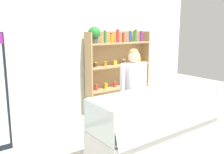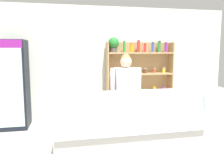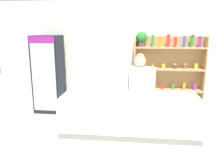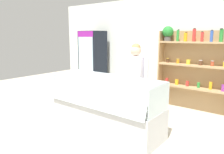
{
  "view_description": "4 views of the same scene",
  "coord_description": "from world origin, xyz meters",
  "px_view_note": "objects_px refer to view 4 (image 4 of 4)",
  "views": [
    {
      "loc": [
        -2.46,
        -2.44,
        1.93
      ],
      "look_at": [
        -0.17,
        0.68,
        1.16
      ],
      "focal_mm": 40.0,
      "sensor_mm": 36.0,
      "label": 1
    },
    {
      "loc": [
        -0.68,
        -3.03,
        1.65
      ],
      "look_at": [
        0.05,
        0.59,
        1.19
      ],
      "focal_mm": 35.0,
      "sensor_mm": 36.0,
      "label": 2
    },
    {
      "loc": [
        0.24,
        -3.2,
        2.01
      ],
      "look_at": [
        -0.16,
        0.56,
        1.17
      ],
      "focal_mm": 35.0,
      "sensor_mm": 36.0,
      "label": 3
    },
    {
      "loc": [
        2.61,
        -2.9,
        1.73
      ],
      "look_at": [
        -0.06,
        0.49,
        0.91
      ],
      "focal_mm": 35.0,
      "sensor_mm": 36.0,
      "label": 4
    }
  ],
  "objects_px": {
    "drinks_fridge": "(93,63)",
    "shelving_unit": "(192,63)",
    "shop_clerk": "(135,77)",
    "deli_display_case": "(106,114)"
  },
  "relations": [
    {
      "from": "deli_display_case",
      "to": "shop_clerk",
      "type": "height_order",
      "value": "shop_clerk"
    },
    {
      "from": "drinks_fridge",
      "to": "shop_clerk",
      "type": "distance_m",
      "value": 2.45
    },
    {
      "from": "shelving_unit",
      "to": "shop_clerk",
      "type": "xyz_separation_m",
      "value": [
        -0.65,
        -1.39,
        -0.18
      ]
    },
    {
      "from": "deli_display_case",
      "to": "shop_clerk",
      "type": "bearing_deg",
      "value": 77.23
    },
    {
      "from": "shelving_unit",
      "to": "deli_display_case",
      "type": "distance_m",
      "value": 2.39
    },
    {
      "from": "shelving_unit",
      "to": "shop_clerk",
      "type": "relative_size",
      "value": 1.23
    },
    {
      "from": "drinks_fridge",
      "to": "shelving_unit",
      "type": "distance_m",
      "value": 2.86
    },
    {
      "from": "shelving_unit",
      "to": "drinks_fridge",
      "type": "bearing_deg",
      "value": -174.31
    },
    {
      "from": "shop_clerk",
      "to": "deli_display_case",
      "type": "bearing_deg",
      "value": -102.77
    },
    {
      "from": "shop_clerk",
      "to": "drinks_fridge",
      "type": "bearing_deg",
      "value": 153.28
    }
  ]
}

